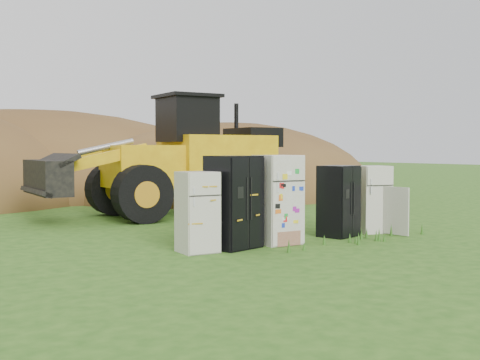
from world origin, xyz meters
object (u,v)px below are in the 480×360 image
object	(u,v)px
fridge_black_right	(338,201)
fridge_black_side	(234,202)
fridge_leftmost	(197,212)
fridge_open_door	(372,199)
wheel_loader	(159,155)
fridge_sticker	(278,200)

from	to	relation	value
fridge_black_right	fridge_black_side	bearing A→B (deg)	165.59
fridge_leftmost	fridge_black_right	bearing A→B (deg)	4.63
fridge_open_door	wheel_loader	size ratio (longest dim) A/B	0.21
fridge_leftmost	fridge_sticker	world-z (taller)	fridge_sticker
fridge_sticker	wheel_loader	xyz separation A→B (m)	(0.30, 6.04, 0.89)
fridge_black_side	wheel_loader	size ratio (longest dim) A/B	0.25
fridge_open_door	wheel_loader	world-z (taller)	wheel_loader
fridge_leftmost	fridge_black_side	xyz separation A→B (m)	(0.86, -0.00, 0.15)
fridge_black_side	fridge_open_door	bearing A→B (deg)	-12.41
fridge_black_right	wheel_loader	xyz separation A→B (m)	(-1.52, 6.02, 1.02)
fridge_open_door	wheel_loader	bearing A→B (deg)	130.23
fridge_sticker	wheel_loader	distance (m)	6.12
wheel_loader	fridge_sticker	bearing A→B (deg)	-89.08
fridge_leftmost	fridge_black_right	size ratio (longest dim) A/B	0.96
fridge_leftmost	fridge_black_side	bearing A→B (deg)	5.13
fridge_black_side	fridge_sticker	xyz separation A→B (m)	(1.10, -0.07, 0.00)
wheel_loader	fridge_leftmost	bearing A→B (deg)	-106.95
fridge_black_right	fridge_open_door	bearing A→B (deg)	-11.58
fridge_leftmost	fridge_open_door	size ratio (longest dim) A/B	0.98
fridge_leftmost	fridge_black_right	xyz separation A→B (m)	(3.77, -0.05, 0.03)
fridge_sticker	fridge_black_right	world-z (taller)	fridge_sticker
fridge_leftmost	fridge_sticker	bearing A→B (deg)	3.30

